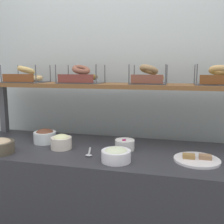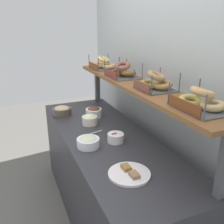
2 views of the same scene
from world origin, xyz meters
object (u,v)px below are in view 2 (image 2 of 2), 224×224
at_px(serving_spoon_near_plate, 90,134).
at_px(bagel_basket_cinnamon_raisin, 122,72).
at_px(bagel_basket_everything, 155,83).
at_px(bowl_beet_salad, 116,137).
at_px(serving_plate_white, 129,173).
at_px(bagel_basket_plain, 103,65).
at_px(bowl_scallion_spread, 88,142).
at_px(bowl_potato_salad, 90,119).
at_px(bagel_basket_sesame, 201,102).
at_px(bowl_chocolate_spread, 94,112).
at_px(bowl_hummus, 62,111).

distance_m(serving_spoon_near_plate, bagel_basket_cinnamon_raisin, 0.64).
bearing_deg(bagel_basket_everything, bowl_beet_salad, -114.32).
relative_size(serving_plate_white, bagel_basket_plain, 0.85).
bearing_deg(bowl_scallion_spread, bagel_basket_plain, 151.81).
bearing_deg(bowl_potato_salad, bowl_beet_salad, 10.05).
bearing_deg(bowl_beet_salad, bagel_basket_sesame, 23.47).
bearing_deg(bagel_basket_sesame, bagel_basket_plain, -179.06).
height_order(bagel_basket_plain, bagel_basket_cinnamon_raisin, bagel_basket_cinnamon_raisin).
height_order(bowl_potato_salad, bowl_scallion_spread, bowl_potato_salad).
height_order(bowl_potato_salad, bagel_basket_sesame, bagel_basket_sesame).
bearing_deg(bowl_beet_salad, bagel_basket_cinnamon_raisin, 148.97).
relative_size(bowl_potato_salad, bagel_basket_cinnamon_raisin, 0.44).
xyz_separation_m(bowl_potato_salad, bowl_beet_salad, (0.43, 0.08, -0.01)).
distance_m(serving_spoon_near_plate, bagel_basket_everything, 0.70).
bearing_deg(serving_plate_white, bagel_basket_cinnamon_raisin, 158.01).
relative_size(bowl_scallion_spread, bagel_basket_cinnamon_raisin, 0.54).
distance_m(serving_plate_white, bagel_basket_cinnamon_raisin, 1.03).
bearing_deg(bowl_potato_salad, bowl_scallion_spread, -19.68).
distance_m(bagel_basket_plain, bagel_basket_cinnamon_raisin, 0.47).
bearing_deg(bagel_basket_plain, bowl_potato_salad, -35.21).
bearing_deg(bagel_basket_cinnamon_raisin, bagel_basket_sesame, 1.29).
bearing_deg(bagel_basket_everything, bowl_chocolate_spread, -161.72).
bearing_deg(bowl_beet_salad, bowl_chocolate_spread, 177.55).
height_order(bowl_beet_salad, bagel_basket_cinnamon_raisin, bagel_basket_cinnamon_raisin).
relative_size(bagel_basket_cinnamon_raisin, bagel_basket_everything, 1.21).
xyz_separation_m(bagel_basket_cinnamon_raisin, bagel_basket_sesame, (0.99, 0.02, -0.00)).
bearing_deg(bagel_basket_plain, serving_spoon_near_plate, -29.83).
relative_size(bowl_scallion_spread, bowl_beet_salad, 1.34).
distance_m(bowl_chocolate_spread, serving_spoon_near_plate, 0.44).
height_order(bowl_beet_salad, bagel_basket_everything, bagel_basket_everything).
bearing_deg(bowl_chocolate_spread, bagel_basket_everything, 18.28).
xyz_separation_m(bowl_hummus, bowl_chocolate_spread, (0.17, 0.29, 0.00)).
relative_size(bagel_basket_plain, bagel_basket_sesame, 1.00).
relative_size(bowl_hummus, bagel_basket_cinnamon_raisin, 0.59).
bearing_deg(bowl_hummus, bagel_basket_plain, 100.53).
relative_size(bowl_beet_salad, serving_spoon_near_plate, 0.76).
bearing_deg(bowl_scallion_spread, bagel_basket_sesame, 38.77).
xyz_separation_m(bowl_potato_salad, serving_plate_white, (0.88, -0.03, -0.04)).
xyz_separation_m(bowl_chocolate_spread, bagel_basket_plain, (-0.26, 0.21, 0.42)).
bearing_deg(bagel_basket_sesame, bowl_chocolate_spread, -168.98).
distance_m(bowl_hummus, bagel_basket_everything, 1.12).
bearing_deg(bowl_scallion_spread, bagel_basket_cinnamon_raisin, 130.00).
bearing_deg(bagel_basket_everything, serving_plate_white, -47.81).
xyz_separation_m(serving_plate_white, serving_spoon_near_plate, (-0.66, -0.04, -0.00)).
height_order(bowl_hummus, bagel_basket_everything, bagel_basket_everything).
bearing_deg(serving_spoon_near_plate, bowl_potato_salad, 162.58).
bearing_deg(serving_spoon_near_plate, bowl_beet_salad, 35.99).
distance_m(bowl_scallion_spread, bagel_basket_plain, 1.07).
bearing_deg(bagel_basket_cinnamon_raisin, bagel_basket_everything, 3.04).
height_order(bowl_potato_salad, serving_spoon_near_plate, bowl_potato_salad).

